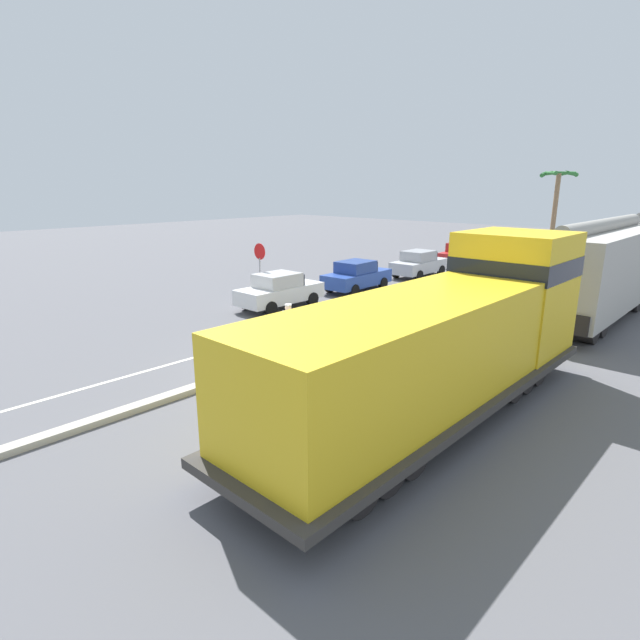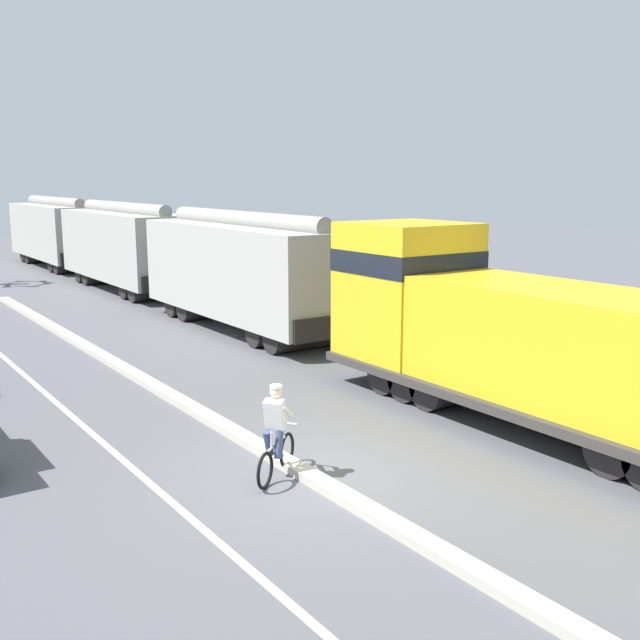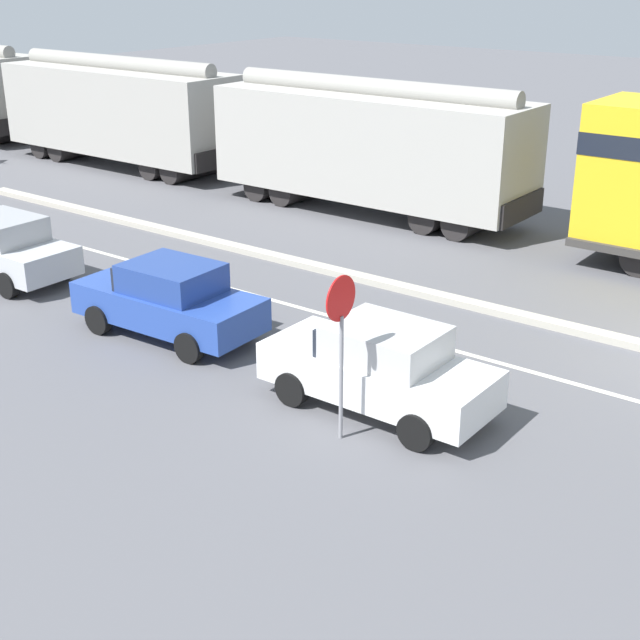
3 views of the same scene
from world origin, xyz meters
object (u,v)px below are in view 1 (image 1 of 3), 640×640
(hopper_car_lead, at_px, (597,270))
(parked_car_white, at_px, (280,290))
(cyclist, at_px, (287,330))
(parked_car_blue, at_px, (357,276))
(parked_car_red, at_px, (462,254))
(parked_car_silver, at_px, (419,264))
(stop_sign, at_px, (260,262))
(locomotive, at_px, (451,340))
(palm_tree_near, at_px, (557,192))

(hopper_car_lead, xyz_separation_m, parked_car_white, (-11.09, -7.74, -1.26))
(hopper_car_lead, distance_m, cyclist, 13.49)
(parked_car_blue, relative_size, parked_car_red, 1.00)
(parked_car_silver, height_order, stop_sign, stop_sign)
(parked_car_silver, xyz_separation_m, stop_sign, (-1.48, -11.51, 1.21))
(parked_car_silver, bearing_deg, cyclist, -72.88)
(parked_car_white, bearing_deg, parked_car_red, 89.88)
(cyclist, bearing_deg, parked_car_silver, 107.12)
(hopper_car_lead, xyz_separation_m, cyclist, (-6.02, -12.01, -1.26))
(locomotive, relative_size, parked_car_white, 2.76)
(parked_car_white, distance_m, parked_car_silver, 11.45)
(locomotive, height_order, stop_sign, locomotive)
(parked_car_silver, bearing_deg, parked_car_red, 91.84)
(locomotive, xyz_separation_m, hopper_car_lead, (0.00, 12.16, 0.28))
(locomotive, height_order, palm_tree_near, palm_tree_near)
(palm_tree_near, bearing_deg, stop_sign, -99.22)
(stop_sign, bearing_deg, hopper_car_lead, 32.31)
(locomotive, distance_m, palm_tree_near, 31.78)
(locomotive, relative_size, parked_car_silver, 2.75)
(palm_tree_near, bearing_deg, parked_car_red, -108.50)
(hopper_car_lead, height_order, cyclist, hopper_car_lead)
(parked_car_red, distance_m, stop_sign, 17.45)
(parked_car_white, xyz_separation_m, parked_car_silver, (0.22, 11.45, 0.00))
(stop_sign, bearing_deg, parked_car_silver, 82.66)
(parked_car_white, bearing_deg, palm_tree_near, 83.46)
(cyclist, bearing_deg, parked_car_blue, 116.86)
(parked_car_blue, bearing_deg, parked_car_red, 90.57)
(parked_car_white, relative_size, stop_sign, 1.46)
(parked_car_red, bearing_deg, parked_car_white, -90.12)
(parked_car_blue, xyz_separation_m, cyclist, (4.91, -9.69, 0.00))
(parked_car_red, xyz_separation_m, cyclist, (5.03, -21.56, 0.00))
(locomotive, distance_m, stop_sign, 13.09)
(locomotive, height_order, parked_car_red, locomotive)
(parked_car_blue, xyz_separation_m, stop_sign, (-1.42, -5.49, 1.21))
(parked_car_white, height_order, parked_car_red, same)
(hopper_car_lead, xyz_separation_m, parked_car_silver, (-10.86, 3.71, -1.26))
(parked_car_blue, relative_size, palm_tree_near, 0.63)
(cyclist, xyz_separation_m, stop_sign, (-6.32, 4.20, 1.21))
(stop_sign, height_order, palm_tree_near, palm_tree_near)
(stop_sign, bearing_deg, parked_car_blue, 75.54)
(parked_car_blue, relative_size, cyclist, 2.49)
(locomotive, height_order, cyclist, locomotive)
(parked_car_white, xyz_separation_m, parked_car_blue, (0.16, 5.43, 0.00))
(parked_car_blue, xyz_separation_m, palm_tree_near, (2.84, 20.72, 4.23))
(locomotive, distance_m, parked_car_white, 11.97)
(parked_car_red, distance_m, palm_tree_near, 10.25)
(parked_car_white, distance_m, parked_car_red, 17.30)
(parked_car_blue, bearing_deg, stop_sign, -104.46)
(parked_car_white, bearing_deg, parked_car_blue, 88.36)
(hopper_car_lead, height_order, parked_car_blue, hopper_car_lead)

